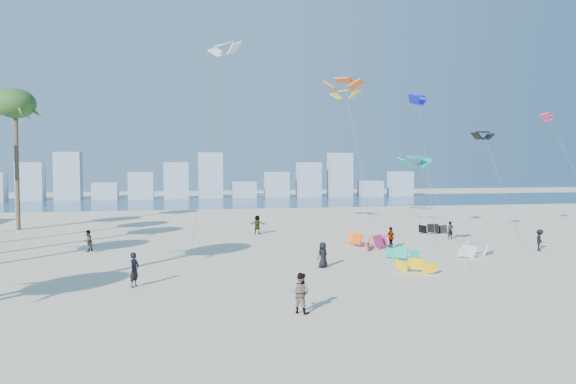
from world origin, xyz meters
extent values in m
plane|color=beige|center=(0.00, 0.00, 0.00)|extent=(220.00, 220.00, 0.00)
plane|color=navy|center=(0.00, 72.00, 0.01)|extent=(220.00, 220.00, 0.00)
imported|color=black|center=(-6.52, 9.03, 0.91)|extent=(0.69, 0.79, 1.81)
imported|color=gray|center=(0.89, 2.49, 0.88)|extent=(1.08, 1.06, 1.75)
imported|color=black|center=(4.46, 12.27, 0.79)|extent=(0.92, 0.83, 1.58)
imported|color=gray|center=(11.48, 18.83, 0.81)|extent=(0.62, 1.02, 1.62)
imported|color=black|center=(21.72, 15.46, 0.80)|extent=(1.16, 1.13, 1.60)
imported|color=gray|center=(2.72, 28.99, 0.86)|extent=(1.65, 1.19, 1.72)
imported|color=black|center=(18.29, 22.48, 0.76)|extent=(0.63, 0.48, 1.52)
imported|color=gray|center=(-10.77, 21.52, 0.79)|extent=(0.91, 0.97, 1.59)
cylinder|color=#595959|center=(12.48, 12.56, 3.42)|extent=(1.56, 4.82, 6.86)
cylinder|color=#595959|center=(9.62, 20.89, 6.56)|extent=(1.55, 3.54, 13.13)
cylinder|color=#595959|center=(20.90, 19.21, 4.53)|extent=(0.05, 5.71, 9.07)
cylinder|color=#595959|center=(-1.97, 23.19, 8.03)|extent=(2.82, 3.27, 16.06)
cylinder|color=#595959|center=(15.44, 21.07, 6.03)|extent=(0.37, 3.00, 12.06)
cylinder|color=#595959|center=(13.35, 31.61, 6.95)|extent=(1.55, 5.63, 13.90)
cylinder|color=brown|center=(-19.61, 37.00, 6.09)|extent=(0.40, 0.40, 12.18)
ellipsoid|color=#2A511C|center=(-19.61, 37.00, 12.18)|extent=(3.80, 3.80, 2.85)
cube|color=#9EADBF|center=(-29.60, 82.00, 3.30)|extent=(4.40, 3.00, 6.60)
cube|color=#9EADBF|center=(-23.40, 82.00, 4.20)|extent=(4.40, 3.00, 8.40)
cube|color=#9EADBF|center=(-17.20, 82.00, 1.50)|extent=(4.40, 3.00, 3.00)
cube|color=#9EADBF|center=(-11.00, 82.00, 2.40)|extent=(4.40, 3.00, 4.80)
cube|color=#9EADBF|center=(-4.80, 82.00, 3.30)|extent=(4.40, 3.00, 6.60)
cube|color=#9EADBF|center=(1.40, 82.00, 4.20)|extent=(4.40, 3.00, 8.40)
cube|color=#9EADBF|center=(7.60, 82.00, 1.50)|extent=(4.40, 3.00, 3.00)
cube|color=#9EADBF|center=(13.80, 82.00, 2.40)|extent=(4.40, 3.00, 4.80)
cube|color=#9EADBF|center=(20.00, 82.00, 3.30)|extent=(4.40, 3.00, 6.60)
cube|color=#9EADBF|center=(26.20, 82.00, 4.20)|extent=(4.40, 3.00, 8.40)
cube|color=#9EADBF|center=(32.40, 82.00, 1.50)|extent=(4.40, 3.00, 3.00)
cube|color=#9EADBF|center=(38.60, 82.00, 2.40)|extent=(4.40, 3.00, 4.80)
camera|label=1|loc=(-4.15, -20.39, 6.44)|focal=34.40mm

